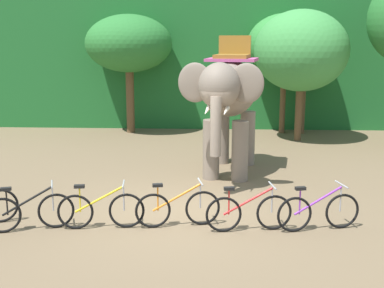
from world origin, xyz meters
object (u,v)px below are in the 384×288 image
bike_orange (178,208)px  tree_far_right (129,44)px  tree_far_left (301,51)px  bike_black (29,212)px  bike_yellow (101,210)px  elephant (229,95)px  tree_right (304,56)px  bike_red (249,212)px  tree_center_left (285,45)px  bike_purple (318,211)px

bike_orange → tree_far_right: bearing=104.7°
tree_far_left → bike_orange: 10.07m
bike_black → bike_yellow: size_ratio=0.96×
tree_far_right → bike_orange: tree_far_right is taller
elephant → bike_black: 6.19m
tree_right → bike_red: tree_right is taller
tree_far_left → tree_right: (0.37, 1.50, -0.24)m
tree_far_right → bike_red: 11.62m
tree_far_right → tree_center_left: size_ratio=0.99×
bike_black → bike_purple: (5.63, 0.29, 0.00)m
tree_far_right → bike_yellow: (1.19, -10.43, -3.11)m
bike_red → elephant: bearing=94.1°
tree_center_left → tree_far_left: bearing=-76.1°
tree_right → elephant: bearing=-115.5°
tree_far_right → tree_center_left: 6.07m
bike_yellow → bike_red: (2.90, 0.02, 0.00)m
bike_black → elephant: bearing=47.9°
tree_far_left → tree_center_left: bearing=103.9°
elephant → bike_purple: size_ratio=2.54×
bike_black → bike_orange: same height
tree_right → bike_yellow: size_ratio=2.57×
tree_center_left → elephant: size_ratio=1.10×
bike_purple → tree_far_left: bearing=83.6°
tree_center_left → elephant: (-2.28, -6.40, -1.25)m
bike_red → bike_yellow: bearing=-179.7°
tree_center_left → tree_far_right: bearing=-178.2°
tree_center_left → bike_red: size_ratio=2.75×
bike_orange → bike_yellow: bearing=-172.9°
tree_far_right → bike_red: size_ratio=2.74×
bike_yellow → bike_purple: 4.26m
tree_center_left → tree_far_left: size_ratio=0.99×
tree_center_left → bike_black: bearing=-120.0°
tree_right → bike_purple: size_ratio=2.61×
tree_right → bike_yellow: bearing=-118.0°
tree_far_left → elephant: 5.63m
tree_right → bike_black: 13.09m
tree_far_left → bike_black: (-6.63, -9.24, -2.89)m
elephant → bike_red: 4.60m
bike_yellow → elephant: bearing=58.4°
elephant → tree_far_right: bearing=121.3°
elephant → bike_orange: bearing=-105.1°
tree_far_right → bike_orange: 11.04m
tree_center_left → tree_right: size_ratio=1.07×
elephant → bike_red: (0.31, -4.21, -1.82)m
tree_far_right → tree_far_left: bearing=-11.9°
tree_far_left → elephant: bearing=-118.8°
tree_far_left → bike_red: 9.80m
bike_black → bike_orange: bearing=7.1°
tree_far_left → bike_yellow: bearing=-120.1°
tree_center_left → bike_purple: bearing=-93.4°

